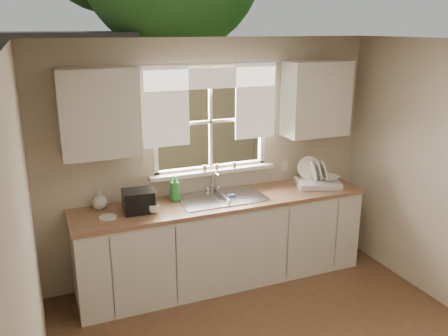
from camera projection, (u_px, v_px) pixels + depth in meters
name	position (u px, v px, depth m)	size (l,w,h in m)	color
room_walls	(321.00, 237.00, 3.18)	(3.62, 4.02, 2.50)	beige
ceiling	(328.00, 43.00, 2.88)	(3.60, 4.00, 0.02)	silver
window	(211.00, 138.00, 4.94)	(1.38, 0.16, 1.06)	white
curtains	(213.00, 95.00, 4.77)	(1.50, 0.03, 0.81)	white
base_cabinets	(223.00, 242.00, 4.95)	(3.00, 0.62, 0.87)	silver
countertop	(223.00, 201.00, 4.83)	(3.04, 0.65, 0.04)	#936749
upper_cabinet_left	(99.00, 113.00, 4.26)	(0.70, 0.33, 0.80)	silver
upper_cabinet_right	(316.00, 99.00, 5.10)	(0.70, 0.33, 0.80)	silver
wall_outlet	(284.00, 166.00, 5.36)	(0.08, 0.01, 0.12)	beige
sill_jars	(219.00, 166.00, 4.99)	(0.38, 0.04, 0.06)	brown
sink	(222.00, 205.00, 4.87)	(0.88, 0.52, 0.40)	#B7B7BC
dish_rack	(317.00, 180.00, 5.22)	(0.54, 0.47, 0.31)	silver
bowl	(330.00, 178.00, 5.21)	(0.20, 0.20, 0.05)	silver
soap_bottle_a	(175.00, 188.00, 4.74)	(0.11, 0.11, 0.28)	green
soap_bottle_b	(174.00, 192.00, 4.79)	(0.07, 0.08, 0.16)	blue
soap_bottle_c	(100.00, 200.00, 4.54)	(0.14, 0.14, 0.18)	#EFE2C5
saucer	(108.00, 217.00, 4.35)	(0.16, 0.16, 0.01)	silver
cup	(153.00, 208.00, 4.45)	(0.12, 0.12, 0.09)	silver
black_appliance	(138.00, 201.00, 4.47)	(0.28, 0.25, 0.21)	black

